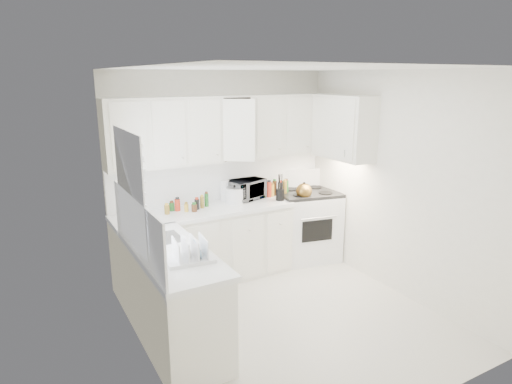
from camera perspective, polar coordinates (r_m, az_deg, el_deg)
floor at (r=4.97m, az=4.11°, el=-15.92°), size 3.20×3.20×0.00m
ceiling at (r=4.28m, az=4.76°, el=15.59°), size 3.20×3.20×0.00m
wall_back at (r=5.81m, az=-4.35°, el=2.44°), size 3.00×0.00×3.00m
wall_front at (r=3.32m, az=20.01°, el=-7.96°), size 3.00×0.00×3.00m
wall_left at (r=3.86m, az=-14.51°, el=-4.34°), size 0.00×3.20×3.20m
wall_right at (r=5.41m, az=17.77°, el=0.84°), size 0.00×3.20×3.20m
window_blinds at (r=4.13m, az=-15.74°, el=0.41°), size 0.06×0.96×1.06m
lower_cabinets_back at (r=5.65m, az=-6.49°, el=-7.02°), size 2.22×0.60×0.90m
lower_cabinets_left at (r=4.45m, az=-10.67°, el=-13.42°), size 0.60×1.60×0.90m
countertop_back at (r=5.48m, az=-6.59°, el=-2.43°), size 2.24×0.64×0.05m
countertop_left at (r=4.25m, az=-10.84°, el=-7.73°), size 0.64×1.62×0.05m
backsplash_back at (r=5.82m, az=-4.29°, el=1.70°), size 2.98×0.02×0.55m
backsplash_left at (r=4.07m, az=-15.05°, el=-4.50°), size 0.02×1.60×0.55m
upper_cabinets_back at (r=5.63m, az=-3.67°, el=4.12°), size 3.00×0.33×0.80m
upper_cabinets_right at (r=5.84m, az=10.95°, el=4.26°), size 0.33×0.90×0.80m
sink at (r=4.52m, az=-12.36°, el=-4.50°), size 0.42×0.38×0.30m
stove at (r=6.27m, az=6.58°, el=-3.07°), size 0.93×0.82×1.26m
tea_kettle at (r=5.92m, az=6.19°, el=0.26°), size 0.33×0.31×0.24m
frying_pan at (r=6.40m, az=7.14°, el=0.41°), size 0.29×0.42×0.04m
microwave at (r=5.84m, az=-1.32°, el=0.63°), size 0.53×0.39×0.32m
rice_cooker at (r=5.66m, az=-2.76°, el=-0.27°), size 0.24×0.24×0.24m
paper_towel at (r=5.78m, az=-4.03°, el=0.18°), size 0.12×0.12×0.27m
utensil_crock at (r=5.78m, az=3.13°, el=0.67°), size 0.13×0.13×0.36m
dish_rack at (r=3.97m, az=-8.63°, el=-7.13°), size 0.45×0.36×0.23m
spice_left_0 at (r=5.42m, az=-11.64°, el=-1.84°), size 0.06×0.06×0.13m
spice_left_1 at (r=5.36m, az=-10.58°, el=-1.97°), size 0.06×0.06×0.13m
spice_left_2 at (r=5.47m, az=-10.15°, el=-1.63°), size 0.06×0.06×0.13m
spice_left_3 at (r=5.41m, az=-9.08°, el=-1.75°), size 0.06×0.06×0.13m
spice_left_4 at (r=5.52m, az=-8.68°, el=-1.42°), size 0.06×0.06×0.13m
spice_left_5 at (r=5.46m, az=-7.61°, el=-1.54°), size 0.06×0.06×0.13m
spice_left_6 at (r=5.57m, az=-7.24°, el=-1.21°), size 0.06×0.06×0.13m
spice_left_7 at (r=5.51m, az=-6.16°, el=-1.33°), size 0.06×0.06×0.13m
sauce_right_0 at (r=6.01m, az=1.28°, el=0.40°), size 0.06×0.06×0.19m
sauce_right_1 at (r=5.99m, az=2.02°, el=0.34°), size 0.06×0.06×0.19m
sauce_right_2 at (r=6.07m, az=2.17°, el=0.52°), size 0.06×0.06×0.19m
sauce_right_3 at (r=6.05m, az=2.91°, el=0.46°), size 0.06×0.06×0.19m
sauce_right_4 at (r=6.12m, az=3.05°, el=0.64°), size 0.06×0.06×0.19m
sauce_right_5 at (r=6.10m, az=3.79°, el=0.59°), size 0.06×0.06×0.19m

